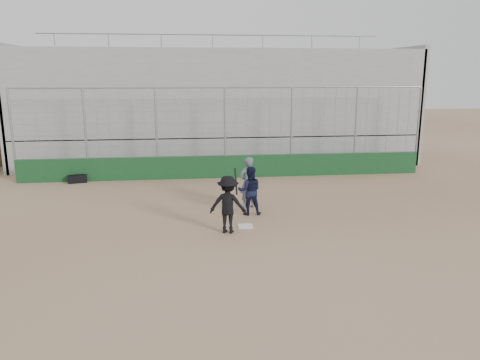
{
  "coord_description": "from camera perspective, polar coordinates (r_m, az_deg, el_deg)",
  "views": [
    {
      "loc": [
        -1.78,
        -13.59,
        4.61
      ],
      "look_at": [
        0.0,
        1.4,
        1.15
      ],
      "focal_mm": 35.0,
      "sensor_mm": 36.0,
      "label": 1
    }
  ],
  "objects": [
    {
      "name": "catcher_crouched",
      "position": [
        15.48,
        1.18,
        -2.29
      ],
      "size": [
        0.82,
        0.66,
        1.11
      ],
      "color": "black",
      "rests_on": "ground"
    },
    {
      "name": "bleachers",
      "position": [
        25.65,
        -2.82,
        9.13
      ],
      "size": [
        20.25,
        6.7,
        6.98
      ],
      "color": "gray",
      "rests_on": "ground"
    },
    {
      "name": "umpire",
      "position": [
        16.21,
        0.96,
        -0.63
      ],
      "size": [
        0.78,
        0.66,
        1.63
      ],
      "primitive_type": "imported",
      "rotation": [
        0.0,
        0.0,
        3.54
      ],
      "color": "#4D5662",
      "rests_on": "ground"
    },
    {
      "name": "home_plate",
      "position": [
        14.45,
        0.66,
        -5.64
      ],
      "size": [
        0.44,
        0.44,
        0.02
      ],
      "primitive_type": "cube",
      "color": "white",
      "rests_on": "ground"
    },
    {
      "name": "batter_at_plate",
      "position": [
        13.7,
        -1.47,
        -2.99
      ],
      "size": [
        1.24,
        0.92,
        1.87
      ],
      "color": "black",
      "rests_on": "ground"
    },
    {
      "name": "backstop",
      "position": [
        20.98,
        -1.81,
        2.88
      ],
      "size": [
        18.1,
        0.25,
        4.04
      ],
      "color": "#12381A",
      "rests_on": "ground"
    },
    {
      "name": "equipment_bag",
      "position": [
        21.27,
        -19.2,
        0.13
      ],
      "size": [
        0.84,
        0.5,
        0.37
      ],
      "color": "black",
      "rests_on": "ground"
    },
    {
      "name": "ground",
      "position": [
        14.46,
        0.66,
        -5.68
      ],
      "size": [
        90.0,
        90.0,
        0.0
      ],
      "primitive_type": "plane",
      "color": "#805F45",
      "rests_on": "ground"
    }
  ]
}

